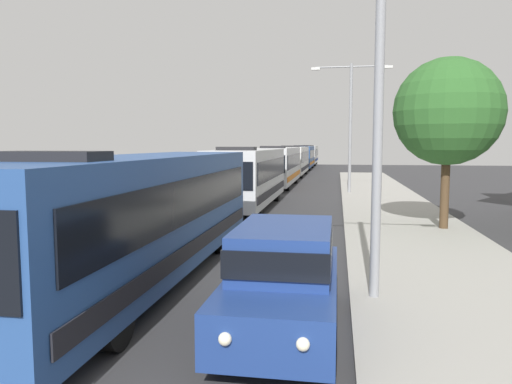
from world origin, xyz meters
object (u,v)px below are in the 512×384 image
Objects in this scene: bus_tail_end at (309,154)px; roadside_tree at (448,112)px; bus_fourth_in_line at (293,160)px; bus_rear at (303,157)px; streetlamp_near at (379,67)px; streetlamp_mid at (351,115)px; white_suv at (284,275)px; bus_middle at (278,165)px; bus_second_in_line at (249,175)px; bus_lead at (143,212)px.

roadside_tree is at bearing -81.84° from bus_tail_end.
bus_fourth_in_line is 14.10m from bus_rear.
bus_rear is 47.26m from roadside_tree.
streetlamp_near reaches higher than bus_rear.
streetlamp_mid reaches higher than bus_fourth_in_line.
bus_fourth_in_line is 43.28m from white_suv.
streetlamp_near is at bearing -85.53° from bus_tail_end.
streetlamp_near is 1.19× the size of roadside_tree.
bus_second_in_line is at bearing -90.00° from bus_middle.
bus_rear is at bearing 99.36° from streetlamp_mid.
roadside_tree is at bearing 70.27° from streetlamp_near.
streetlamp_mid is (5.40, -5.35, 3.54)m from bus_middle.
bus_second_in_line is at bearing 90.00° from bus_lead.
bus_middle is 0.94× the size of bus_rear.
bus_middle is at bearing 90.00° from bus_second_in_line.
roadside_tree reaches higher than bus_second_in_line.
bus_lead is 2.63× the size of white_suv.
bus_rear is at bearing 100.52° from roadside_tree.
streetlamp_mid is at bearing -83.37° from bus_tail_end.
bus_middle and bus_tail_end have the same top height.
bus_lead is 1.16× the size of bus_second_in_line.
streetlamp_near is at bearing -84.43° from bus_rear.
bus_second_in_line is at bearing 109.81° from streetlamp_near.
bus_lead reaches higher than white_suv.
bus_middle is at bearing -90.00° from bus_tail_end.
bus_middle is at bearing 114.41° from roadside_tree.
white_suv is at bearing -114.41° from roadside_tree.
bus_rear is at bearing -90.00° from bus_tail_end.
streetlamp_near reaches higher than bus_middle.
bus_lead is 1.07× the size of bus_middle.
bus_tail_end is (-0.00, 68.30, -0.00)m from bus_lead.
streetlamp_mid is (5.40, 21.85, 3.54)m from bus_lead.
white_suv is (3.70, -43.11, -0.66)m from bus_fourth_in_line.
bus_second_in_line is at bearing 145.06° from roadside_tree.
bus_tail_end is (0.00, 54.06, 0.00)m from bus_second_in_line.
bus_middle is 30.05m from white_suv.
bus_middle and bus_rear have the same top height.
bus_middle is 27.40m from bus_rear.
bus_second_in_line is at bearing -90.00° from bus_fourth_in_line.
bus_middle reaches higher than white_suv.
bus_fourth_in_line is (-0.00, 40.50, -0.00)m from bus_lead.
streetlamp_near is 9.53m from roadside_tree.
streetlamp_near is at bearing -70.19° from bus_second_in_line.
white_suv is at bearing -87.01° from bus_tail_end.
bus_fourth_in_line is 0.98× the size of bus_rear.
roadside_tree is (8.61, -18.98, 2.83)m from bus_middle.
bus_second_in_line is 17.26m from white_suv.
streetlamp_near reaches higher than white_suv.
white_suv is at bearing -132.31° from streetlamp_near.
roadside_tree is at bearing -76.72° from streetlamp_mid.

